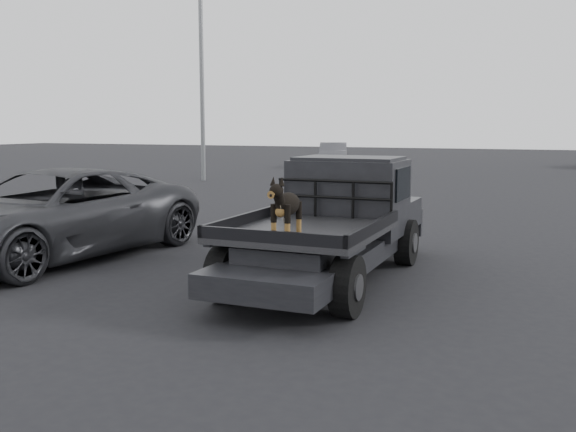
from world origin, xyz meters
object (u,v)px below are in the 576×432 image
at_px(parked_suv, 53,214).
at_px(distant_car_a, 333,155).
at_px(dog, 287,209).
at_px(flatbed_ute, 329,250).

distance_m(parked_suv, distant_car_a, 25.00).
relative_size(dog, distant_car_a, 0.18).
distance_m(flatbed_ute, distant_car_a, 25.81).
xyz_separation_m(flatbed_ute, dog, (0.08, -1.81, 0.83)).
height_order(flatbed_ute, parked_suv, parked_suv).
bearing_deg(dog, distant_car_a, 107.78).
relative_size(flatbed_ute, distant_car_a, 1.30).
bearing_deg(parked_suv, dog, -10.23).
xyz_separation_m(dog, parked_suv, (-5.04, 1.47, -0.52)).
bearing_deg(dog, flatbed_ute, 92.64).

